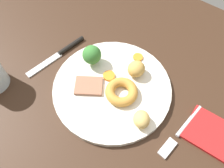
% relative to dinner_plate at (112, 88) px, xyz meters
% --- Properties ---
extents(dining_table, '(1.20, 0.84, 0.04)m').
position_rel_dinner_plate_xyz_m(dining_table, '(0.01, -0.03, -0.02)').
color(dining_table, '#382316').
rests_on(dining_table, ground).
extents(dinner_plate, '(0.29, 0.29, 0.01)m').
position_rel_dinner_plate_xyz_m(dinner_plate, '(0.00, 0.00, 0.00)').
color(dinner_plate, silver).
rests_on(dinner_plate, dining_table).
extents(meat_slice_main, '(0.08, 0.08, 0.01)m').
position_rel_dinner_plate_xyz_m(meat_slice_main, '(0.04, 0.04, 0.01)').
color(meat_slice_main, '#9E664C').
rests_on(meat_slice_main, dinner_plate).
extents(yorkshire_pudding, '(0.08, 0.08, 0.02)m').
position_rel_dinner_plate_xyz_m(yorkshire_pudding, '(-0.03, 0.00, 0.02)').
color(yorkshire_pudding, '#C68938').
rests_on(yorkshire_pudding, dinner_plate).
extents(roast_potato_left, '(0.05, 0.05, 0.04)m').
position_rel_dinner_plate_xyz_m(roast_potato_left, '(-0.02, -0.07, 0.03)').
color(roast_potato_left, tan).
rests_on(roast_potato_left, dinner_plate).
extents(roast_potato_right, '(0.05, 0.05, 0.03)m').
position_rel_dinner_plate_xyz_m(roast_potato_right, '(-0.11, 0.03, 0.02)').
color(roast_potato_right, '#D8B260').
rests_on(roast_potato_right, dinner_plate).
extents(carrot_coin_front, '(0.03, 0.03, 0.01)m').
position_rel_dinner_plate_xyz_m(carrot_coin_front, '(0.02, -0.02, 0.01)').
color(carrot_coin_front, orange).
rests_on(carrot_coin_front, dinner_plate).
extents(carrot_coin_back, '(0.03, 0.03, 0.00)m').
position_rel_dinner_plate_xyz_m(carrot_coin_back, '(0.00, -0.11, 0.01)').
color(carrot_coin_back, orange).
rests_on(carrot_coin_back, dinner_plate).
extents(broccoli_floret, '(0.05, 0.05, 0.05)m').
position_rel_dinner_plate_xyz_m(broccoli_floret, '(0.08, -0.03, 0.04)').
color(broccoli_floret, '#8CB766').
rests_on(broccoli_floret, dinner_plate).
extents(fork, '(0.03, 0.15, 0.01)m').
position_rel_dinner_plate_xyz_m(fork, '(-0.19, -0.00, -0.00)').
color(fork, silver).
rests_on(fork, dining_table).
extents(knife, '(0.04, 0.19, 0.01)m').
position_rel_dinner_plate_xyz_m(knife, '(0.18, -0.01, -0.00)').
color(knife, black).
rests_on(knife, dining_table).
extents(folded_napkin, '(0.11, 0.10, 0.01)m').
position_rel_dinner_plate_xyz_m(folded_napkin, '(-0.24, -0.04, -0.00)').
color(folded_napkin, red).
rests_on(folded_napkin, dining_table).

